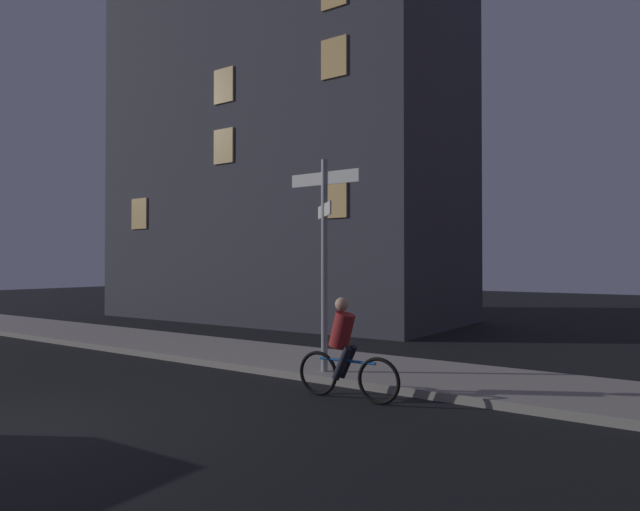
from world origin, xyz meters
TOP-DOWN VIEW (x-y plane):
  - ground_plane at (0.00, 0.00)m, footprint 80.00×80.00m
  - sidewalk_kerb at (0.00, 5.88)m, footprint 40.00×2.72m
  - signpost at (1.32, 4.91)m, footprint 1.51×0.87m
  - cyclist at (2.46, 3.80)m, footprint 1.82×0.33m
  - building_left_block at (-6.53, 13.46)m, footprint 13.74×6.54m

SIDE VIEW (x-z plane):
  - ground_plane at x=0.00m, z-range 0.00..0.00m
  - sidewalk_kerb at x=0.00m, z-range 0.00..0.14m
  - cyclist at x=2.46m, z-range -0.06..1.55m
  - signpost at x=1.32m, z-range 0.49..4.43m
  - building_left_block at x=-6.53m, z-range 0.00..13.53m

